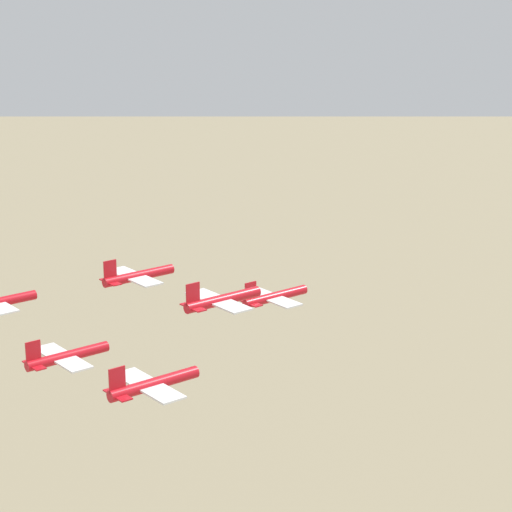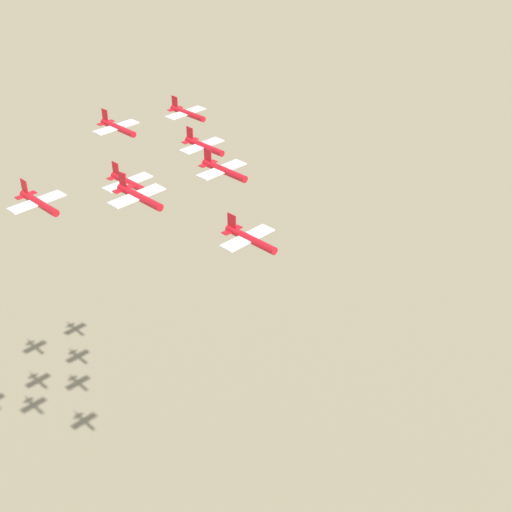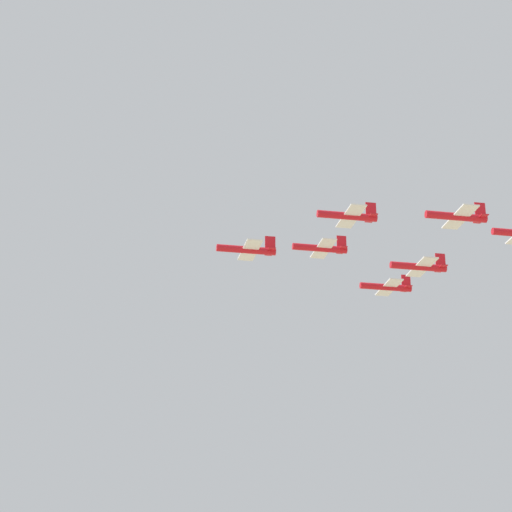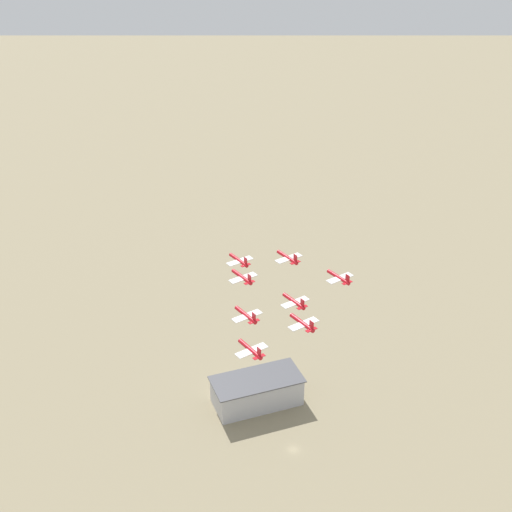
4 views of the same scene
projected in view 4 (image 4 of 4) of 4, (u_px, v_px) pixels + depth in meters
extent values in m
plane|color=gray|center=(294.00, 450.00, 281.92)|extent=(3000.00, 3000.00, 0.00)
cube|color=#B7B7BC|center=(257.00, 391.00, 304.24)|extent=(36.54, 17.21, 12.26)
cube|color=#4C4C51|center=(257.00, 379.00, 301.21)|extent=(38.37, 18.07, 0.50)
cylinder|color=red|center=(239.00, 260.00, 203.57)|extent=(3.17, 8.53, 1.04)
cube|color=white|center=(240.00, 261.00, 203.16)|extent=(8.29, 4.22, 0.17)
cube|color=red|center=(246.00, 261.00, 200.42)|extent=(0.51, 1.50, 2.09)
cube|color=red|center=(246.00, 265.00, 201.04)|extent=(3.20, 1.78, 0.11)
cylinder|color=red|center=(242.00, 277.00, 189.00)|extent=(3.17, 8.53, 1.04)
cube|color=white|center=(243.00, 278.00, 188.59)|extent=(8.29, 4.22, 0.17)
cube|color=red|center=(249.00, 278.00, 185.85)|extent=(0.51, 1.50, 2.09)
cube|color=red|center=(249.00, 282.00, 186.47)|extent=(3.20, 1.78, 0.11)
cylinder|color=red|center=(287.00, 257.00, 196.10)|extent=(3.17, 8.53, 1.04)
cube|color=white|center=(289.00, 258.00, 195.69)|extent=(8.29, 4.22, 0.17)
cube|color=red|center=(295.00, 258.00, 192.95)|extent=(0.51, 1.50, 2.09)
cube|color=red|center=(295.00, 262.00, 193.57)|extent=(3.20, 1.78, 0.11)
cylinder|color=red|center=(246.00, 315.00, 176.98)|extent=(3.17, 8.53, 1.04)
cube|color=white|center=(247.00, 316.00, 176.57)|extent=(8.29, 4.22, 0.17)
cube|color=red|center=(254.00, 317.00, 173.83)|extent=(0.51, 1.50, 2.09)
cube|color=red|center=(254.00, 321.00, 174.45)|extent=(3.20, 1.78, 0.11)
cylinder|color=red|center=(294.00, 301.00, 185.34)|extent=(3.17, 8.53, 1.04)
cube|color=white|center=(295.00, 302.00, 184.93)|extent=(8.29, 4.22, 0.17)
cube|color=red|center=(302.00, 303.00, 182.19)|extent=(0.51, 1.50, 2.09)
cube|color=red|center=(302.00, 307.00, 182.81)|extent=(3.20, 1.78, 0.11)
cylinder|color=red|center=(338.00, 277.00, 191.96)|extent=(3.17, 8.53, 1.04)
cube|color=white|center=(340.00, 278.00, 191.55)|extent=(8.29, 4.22, 0.17)
cube|color=red|center=(347.00, 278.00, 188.81)|extent=(0.51, 1.50, 2.09)
cube|color=red|center=(347.00, 283.00, 189.43)|extent=(3.20, 1.78, 0.11)
cylinder|color=red|center=(250.00, 349.00, 163.72)|extent=(3.17, 8.53, 1.04)
cube|color=white|center=(252.00, 350.00, 163.31)|extent=(8.29, 4.22, 0.17)
cube|color=red|center=(259.00, 352.00, 160.57)|extent=(0.51, 1.50, 2.09)
cube|color=red|center=(259.00, 357.00, 161.19)|extent=(3.20, 1.78, 0.11)
cylinder|color=red|center=(302.00, 323.00, 170.70)|extent=(3.17, 8.53, 1.04)
cube|color=white|center=(304.00, 324.00, 170.29)|extent=(8.29, 4.22, 0.17)
cube|color=red|center=(312.00, 325.00, 167.55)|extent=(0.51, 1.50, 2.09)
cube|color=red|center=(311.00, 330.00, 168.17)|extent=(3.20, 1.78, 0.11)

